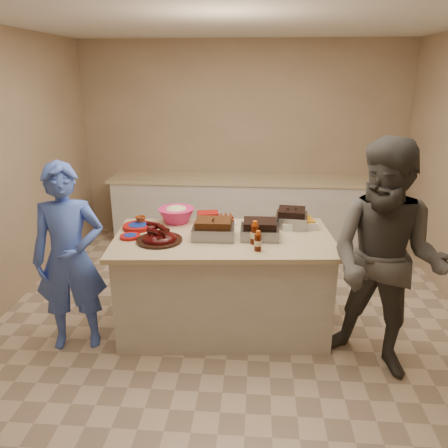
# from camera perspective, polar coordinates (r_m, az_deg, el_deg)

# --- Properties ---
(room) EXTENTS (4.50, 5.00, 2.70)m
(room) POSITION_cam_1_polar(r_m,az_deg,el_deg) (4.31, 0.87, -12.57)
(room) COLOR tan
(room) RESTS_ON ground
(back_counter) EXTENTS (3.60, 0.64, 0.90)m
(back_counter) POSITION_cam_1_polar(r_m,az_deg,el_deg) (6.14, 2.18, 1.92)
(back_counter) COLOR beige
(back_counter) RESTS_ON ground
(island) EXTENTS (1.99, 1.16, 0.90)m
(island) POSITION_cam_1_polar(r_m,az_deg,el_deg) (4.23, -0.05, -13.19)
(island) COLOR beige
(island) RESTS_ON ground
(rib_platter) EXTENTS (0.51, 0.51, 0.16)m
(rib_platter) POSITION_cam_1_polar(r_m,az_deg,el_deg) (3.76, -8.42, -2.24)
(rib_platter) COLOR #3F0605
(rib_platter) RESTS_ON island
(pulled_pork_tray) EXTENTS (0.36, 0.28, 0.11)m
(pulled_pork_tray) POSITION_cam_1_polar(r_m,az_deg,el_deg) (3.80, -1.37, -1.81)
(pulled_pork_tray) COLOR #47230F
(pulled_pork_tray) RESTS_ON island
(brisket_tray) EXTENTS (0.33, 0.27, 0.10)m
(brisket_tray) POSITION_cam_1_polar(r_m,az_deg,el_deg) (3.82, 4.65, -1.78)
(brisket_tray) COLOR black
(brisket_tray) RESTS_ON island
(roasting_pan) EXTENTS (0.32, 0.32, 0.11)m
(roasting_pan) POSITION_cam_1_polar(r_m,az_deg,el_deg) (4.14, 8.74, -0.27)
(roasting_pan) COLOR gray
(roasting_pan) RESTS_ON island
(coleslaw_bowl) EXTENTS (0.37, 0.37, 0.24)m
(coleslaw_bowl) POSITION_cam_1_polar(r_m,az_deg,el_deg) (4.22, -6.20, 0.24)
(coleslaw_bowl) COLOR #D02366
(coleslaw_bowl) RESTS_ON island
(sausage_plate) EXTENTS (0.31, 0.31, 0.05)m
(sausage_plate) POSITION_cam_1_polar(r_m,az_deg,el_deg) (4.16, -0.21, 0.07)
(sausage_plate) COLOR silver
(sausage_plate) RESTS_ON island
(mac_cheese_dish) EXTENTS (0.36, 0.29, 0.09)m
(mac_cheese_dish) POSITION_cam_1_polar(r_m,az_deg,el_deg) (4.13, 9.52, -0.36)
(mac_cheese_dish) COLOR orange
(mac_cheese_dish) RESTS_ON island
(bbq_bottle_a) EXTENTS (0.06, 0.06, 0.17)m
(bbq_bottle_a) POSITION_cam_1_polar(r_m,az_deg,el_deg) (3.54, 4.42, -3.48)
(bbq_bottle_a) COLOR #3B0F02
(bbq_bottle_a) RESTS_ON island
(bbq_bottle_b) EXTENTS (0.07, 0.07, 0.20)m
(bbq_bottle_b) POSITION_cam_1_polar(r_m,az_deg,el_deg) (3.68, 3.99, -2.57)
(bbq_bottle_b) COLOR #3B0F02
(bbq_bottle_b) RESTS_ON island
(mustard_bottle) EXTENTS (0.04, 0.04, 0.11)m
(mustard_bottle) POSITION_cam_1_polar(r_m,az_deg,el_deg) (3.85, -1.17, -1.50)
(mustard_bottle) COLOR #DD9C00
(mustard_bottle) RESTS_ON island
(sauce_bowl) EXTENTS (0.15, 0.06, 0.14)m
(sauce_bowl) POSITION_cam_1_polar(r_m,az_deg,el_deg) (3.95, -0.28, -0.98)
(sauce_bowl) COLOR silver
(sauce_bowl) RESTS_ON island
(plate_stack_large) EXTENTS (0.30, 0.30, 0.03)m
(plate_stack_large) POSITION_cam_1_polar(r_m,az_deg,el_deg) (4.11, -11.15, -0.54)
(plate_stack_large) COLOR maroon
(plate_stack_large) RESTS_ON island
(plate_stack_small) EXTENTS (0.19, 0.19, 0.02)m
(plate_stack_small) POSITION_cam_1_polar(r_m,az_deg,el_deg) (3.88, -12.13, -1.78)
(plate_stack_small) COLOR maroon
(plate_stack_small) RESTS_ON island
(plastic_cup) EXTENTS (0.10, 0.10, 0.10)m
(plastic_cup) POSITION_cam_1_polar(r_m,az_deg,el_deg) (4.18, -10.79, -0.18)
(plastic_cup) COLOR #8D3F15
(plastic_cup) RESTS_ON island
(basket_stack) EXTENTS (0.22, 0.18, 0.10)m
(basket_stack) POSITION_cam_1_polar(r_m,az_deg,el_deg) (4.21, -2.10, 0.28)
(basket_stack) COLOR maroon
(basket_stack) RESTS_ON island
(guest_blue) EXTENTS (0.93, 1.71, 0.39)m
(guest_blue) POSITION_cam_1_polar(r_m,az_deg,el_deg) (4.22, -18.28, -14.39)
(guest_blue) COLOR #4668D9
(guest_blue) RESTS_ON ground
(guest_gray) EXTENTS (1.73, 2.05, 0.70)m
(guest_gray) POSITION_cam_1_polar(r_m,az_deg,el_deg) (3.94, 18.74, -17.10)
(guest_gray) COLOR #514F49
(guest_gray) RESTS_ON ground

